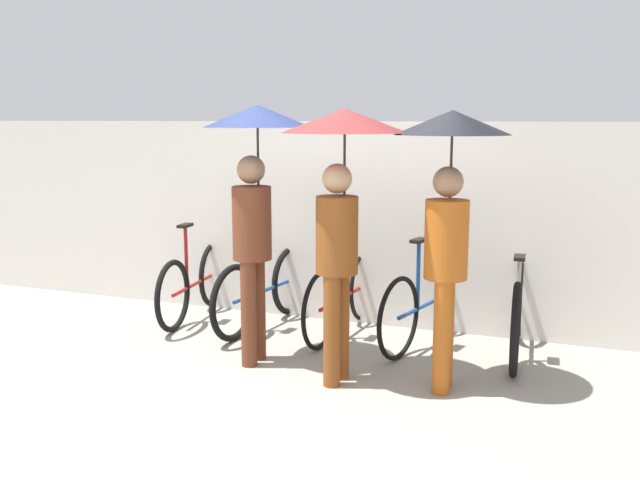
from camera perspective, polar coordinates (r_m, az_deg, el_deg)
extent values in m
plane|color=gray|center=(5.42, -3.89, -12.19)|extent=(30.00, 30.00, 0.00)
cube|color=silver|center=(7.04, 3.10, 1.33)|extent=(11.20, 0.12, 1.99)
torus|color=black|center=(7.83, -8.53, -2.72)|extent=(0.13, 0.70, 0.70)
torus|color=black|center=(6.96, -11.69, -4.39)|extent=(0.13, 0.70, 0.70)
cylinder|color=maroon|center=(7.39, -10.02, -3.51)|extent=(0.15, 0.98, 0.04)
cylinder|color=maroon|center=(7.17, -10.66, -1.41)|extent=(0.04, 0.04, 0.62)
cube|color=black|center=(7.12, -10.74, 1.15)|extent=(0.11, 0.21, 0.03)
cylinder|color=maroon|center=(7.77, -8.59, -0.38)|extent=(0.04, 0.04, 0.65)
cylinder|color=maroon|center=(7.72, -8.65, 1.99)|extent=(0.44, 0.08, 0.03)
torus|color=black|center=(7.43, -2.34, -3.22)|extent=(0.15, 0.72, 0.72)
torus|color=black|center=(6.58, -6.91, -5.00)|extent=(0.15, 0.72, 0.72)
cylinder|color=#19478C|center=(7.00, -4.48, -4.06)|extent=(0.16, 1.04, 0.04)
cylinder|color=#19478C|center=(6.79, -5.33, -2.24)|extent=(0.04, 0.04, 0.52)
cube|color=black|center=(6.74, -5.37, 0.05)|extent=(0.11, 0.21, 0.03)
cylinder|color=#19478C|center=(7.36, -2.36, -0.70)|extent=(0.04, 0.04, 0.66)
cylinder|color=#19478C|center=(7.31, -2.38, 1.85)|extent=(0.44, 0.08, 0.03)
torus|color=black|center=(7.22, 3.53, -3.66)|extent=(0.09, 0.70, 0.70)
torus|color=black|center=(6.30, 0.00, -5.66)|extent=(0.09, 0.70, 0.70)
cylinder|color=maroon|center=(6.75, 1.89, -4.59)|extent=(0.11, 1.04, 0.04)
cylinder|color=maroon|center=(6.53, 1.27, -2.59)|extent=(0.04, 0.04, 0.55)
cube|color=black|center=(6.47, 1.28, -0.06)|extent=(0.10, 0.21, 0.03)
cylinder|color=maroon|center=(7.15, 3.56, -0.95)|extent=(0.04, 0.04, 0.70)
cylinder|color=maroon|center=(7.09, 3.59, 1.82)|extent=(0.44, 0.06, 0.03)
torus|color=black|center=(7.03, 10.46, -4.13)|extent=(0.20, 0.71, 0.72)
torus|color=black|center=(6.07, 6.31, -6.25)|extent=(0.20, 0.71, 0.72)
cylinder|color=#19478C|center=(6.54, 8.54, -5.11)|extent=(0.28, 1.08, 0.04)
cylinder|color=#19478C|center=(6.30, 7.86, -2.86)|extent=(0.04, 0.04, 0.60)
cube|color=black|center=(6.24, 7.93, -0.03)|extent=(0.13, 0.22, 0.03)
cylinder|color=#19478C|center=(6.95, 10.55, -1.27)|extent=(0.04, 0.04, 0.71)
cylinder|color=#19478C|center=(6.89, 10.64, 1.65)|extent=(0.44, 0.13, 0.03)
torus|color=black|center=(6.90, 15.65, -4.43)|extent=(0.11, 0.76, 0.76)
torus|color=black|center=(5.86, 15.36, -6.90)|extent=(0.11, 0.76, 0.76)
cylinder|color=#A59E93|center=(6.38, 15.52, -5.57)|extent=(0.11, 1.07, 0.04)
cylinder|color=#A59E93|center=(6.14, 15.57, -3.77)|extent=(0.04, 0.04, 0.50)
cube|color=black|center=(6.08, 15.69, -1.36)|extent=(0.10, 0.21, 0.03)
cylinder|color=#A59E93|center=(6.82, 15.78, -1.58)|extent=(0.04, 0.04, 0.70)
cylinder|color=#A59E93|center=(6.76, 15.92, 1.32)|extent=(0.44, 0.06, 0.03)
cylinder|color=brown|center=(5.88, -5.73, -5.91)|extent=(0.13, 0.13, 0.88)
cylinder|color=brown|center=(6.04, -5.00, -5.48)|extent=(0.13, 0.13, 0.88)
cylinder|color=brown|center=(5.81, -5.47, 1.35)|extent=(0.32, 0.32, 0.60)
sphere|color=#997051|center=(5.76, -5.54, 5.63)|extent=(0.23, 0.23, 0.23)
cylinder|color=#332D28|center=(5.89, -4.96, 5.40)|extent=(0.02, 0.02, 0.74)
cone|color=#19234C|center=(5.88, -5.03, 9.85)|extent=(0.89, 0.89, 0.18)
cylinder|color=brown|center=(5.43, 0.95, -7.32)|extent=(0.13, 0.13, 0.86)
cylinder|color=brown|center=(5.59, 1.70, -6.82)|extent=(0.13, 0.13, 0.86)
cylinder|color=brown|center=(5.34, 1.36, 0.39)|extent=(0.32, 0.32, 0.59)
sphere|color=tan|center=(5.29, 1.38, 4.94)|extent=(0.22, 0.22, 0.22)
cylinder|color=#332D28|center=(5.42, 1.96, 4.73)|extent=(0.02, 0.02, 0.72)
cone|color=#591919|center=(5.40, 1.99, 9.52)|extent=(0.97, 0.97, 0.18)
cylinder|color=#B25619|center=(5.36, 9.72, -7.73)|extent=(0.13, 0.13, 0.86)
cylinder|color=#B25619|center=(5.53, 9.98, -7.19)|extent=(0.13, 0.13, 0.86)
cylinder|color=#B25619|center=(5.27, 10.08, 0.03)|extent=(0.32, 0.32, 0.58)
sphere|color=#997051|center=(5.22, 10.22, 4.61)|extent=(0.22, 0.22, 0.22)
cylinder|color=#332D28|center=(5.36, 10.40, 4.42)|extent=(0.02, 0.02, 0.72)
cone|color=black|center=(5.34, 10.55, 9.24)|extent=(0.86, 0.86, 0.18)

